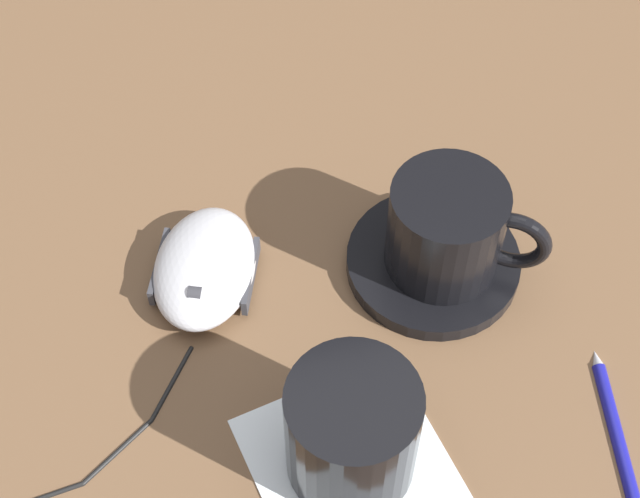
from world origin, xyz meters
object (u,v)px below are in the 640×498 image
Objects in this scene: coffee_cup at (449,229)px; computer_mouse at (205,268)px; pen at (623,451)px; drinking_glass at (352,432)px; saucer at (433,262)px.

coffee_cup is 0.17m from computer_mouse.
coffee_cup is at bearing 22.47° from pen.
drinking_glass reaches higher than computer_mouse.
coffee_cup is 0.71× the size of pen.
computer_mouse reaches higher than pen.
pen is at bearing -156.05° from saucer.
coffee_cup is 1.22× the size of drinking_glass.
saucer is 0.16m from computer_mouse.
pen is (-0.16, -0.07, -0.04)m from coffee_cup.
pen is at bearing -101.81° from drinking_glass.
drinking_glass reaches higher than saucer.
computer_mouse reaches higher than saucer.
computer_mouse is 0.83× the size of pen.
coffee_cup is 0.16m from drinking_glass.
drinking_glass reaches higher than pen.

